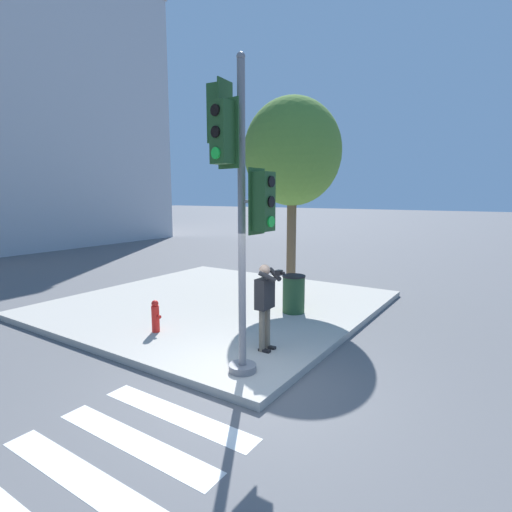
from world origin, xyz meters
The scene contains 8 objects.
ground_plane centered at (0.00, 0.00, 0.00)m, with size 160.00×160.00×0.00m, color #5B5B5E.
sidewalk_corner centered at (3.50, 3.50, 0.07)m, with size 8.00×8.00×0.15m.
traffic_signal_pole centered at (0.12, 0.32, 3.29)m, with size 0.81×1.14×5.09m.
person_photographer centered at (1.24, 0.50, 1.15)m, with size 0.50×0.53×1.67m.
street_tree centered at (5.21, 2.09, 4.28)m, with size 2.74×2.74×5.67m.
fire_hydrant centered at (0.79, 3.03, 0.50)m, with size 0.17×0.23×0.71m.
trash_bin centered at (3.74, 1.21, 0.63)m, with size 0.58×0.58×0.96m.
building_right centered at (9.38, 23.37, 8.52)m, with size 14.02×10.82×17.01m.
Camera 1 is at (-4.99, -3.40, 3.12)m, focal length 28.00 mm.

